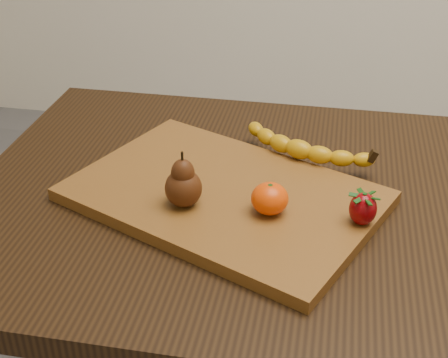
% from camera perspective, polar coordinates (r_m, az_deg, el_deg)
% --- Properties ---
extents(table, '(1.00, 0.70, 0.76)m').
position_cam_1_polar(table, '(1.03, 5.19, -6.18)').
color(table, black).
rests_on(table, ground).
extents(cutting_board, '(0.53, 0.46, 0.02)m').
position_cam_1_polar(cutting_board, '(0.96, 0.00, -1.54)').
color(cutting_board, brown).
rests_on(cutting_board, table).
extents(banana, '(0.21, 0.13, 0.03)m').
position_cam_1_polar(banana, '(1.04, 6.87, 2.72)').
color(banana, '#CD9709').
rests_on(banana, cutting_board).
extents(pear, '(0.07, 0.07, 0.09)m').
position_cam_1_polar(pear, '(0.90, -3.76, -0.00)').
color(pear, '#45200B').
rests_on(pear, cutting_board).
extents(mandarin, '(0.06, 0.06, 0.05)m').
position_cam_1_polar(mandarin, '(0.89, 4.20, -1.80)').
color(mandarin, '#ED4302').
rests_on(mandarin, cutting_board).
extents(strawberry, '(0.04, 0.04, 0.05)m').
position_cam_1_polar(strawberry, '(0.89, 12.60, -2.58)').
color(strawberry, '#7C0308').
rests_on(strawberry, cutting_board).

